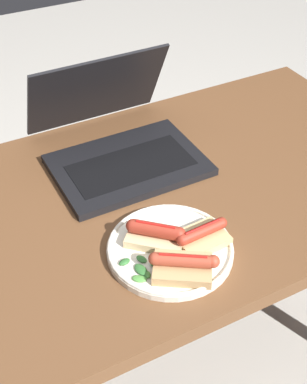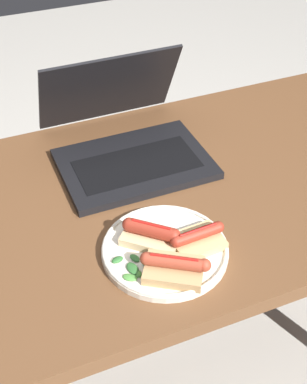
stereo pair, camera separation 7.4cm
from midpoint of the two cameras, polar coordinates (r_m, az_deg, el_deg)
ground_plane at (r=1.70m, az=0.91°, el=-19.07°), size 6.00×6.00×0.00m
desk at (r=1.20m, az=1.22°, el=-3.20°), size 1.32×0.69×0.71m
laptop at (r=1.25m, az=-1.14°, el=5.38°), size 0.34×0.34×0.22m
plate at (r=1.02m, az=3.31°, el=-6.22°), size 0.24×0.24×0.02m
sausage_toast_left at (r=1.02m, az=1.84°, el=-4.61°), size 0.12×0.12×0.05m
sausage_toast_middle at (r=0.97m, az=4.41°, el=-8.09°), size 0.13×0.12×0.05m
sausage_toast_right at (r=1.02m, az=6.78°, el=-5.05°), size 0.11×0.08×0.04m
salad_pile at (r=0.98m, az=0.27°, el=-8.07°), size 0.08×0.07×0.01m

